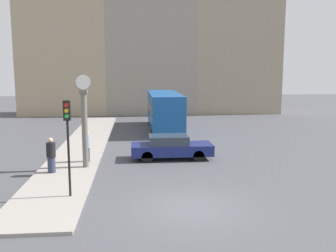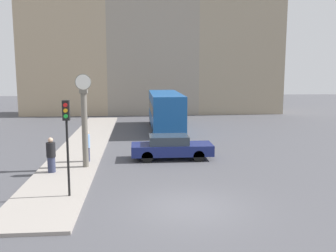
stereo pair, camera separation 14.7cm
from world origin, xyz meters
name	(u,v)px [view 2 (the right image)]	position (x,y,z in m)	size (l,w,h in m)	color
ground_plane	(189,208)	(0.00, 0.00, 0.00)	(120.00, 120.00, 0.00)	#47474C
sidewalk_corner	(85,145)	(-5.35, 11.64, 0.06)	(2.85, 27.28, 0.13)	gray
building_row	(160,49)	(0.84, 30.17, 7.28)	(28.97, 5.00, 16.87)	tan
sedan_car	(171,147)	(0.01, 7.56, 0.68)	(4.54, 1.73, 1.35)	navy
bus_distant	(165,109)	(0.48, 17.99, 1.74)	(2.45, 9.47, 3.07)	#195199
traffic_light_near	(67,128)	(-4.53, 1.31, 2.80)	(0.26, 0.24, 3.73)	black
street_clock	(84,121)	(-4.49, 5.73, 2.44)	(0.80, 0.38, 4.67)	#666056
pedestrian_black_jacket	(51,155)	(-5.98, 4.82, 0.96)	(0.43, 0.43, 1.69)	#2D334C
pedestrian_blue_stripe	(87,146)	(-4.55, 6.85, 0.97)	(0.32, 0.32, 1.67)	#2D334C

